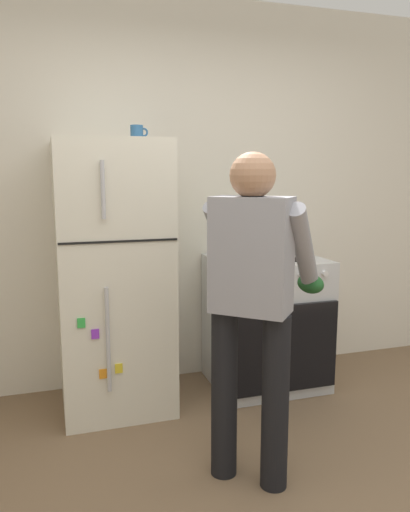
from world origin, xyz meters
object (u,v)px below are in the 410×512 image
object	(u,v)px
stove_range	(266,322)
coffee_mug	(137,133)
refrigerator	(113,277)
person_cook	(253,291)
red_pot	(249,250)
pepper_mill	(293,240)

from	to	relation	value
stove_range	coffee_mug	xyz separation A→B (m)	(-0.88, 0.06, 1.29)
refrigerator	person_cook	world-z (taller)	refrigerator
person_cook	red_pot	xyz separation A→B (m)	(0.37, 0.96, 0.04)
pepper_mill	red_pot	bearing A→B (deg)	-151.48
coffee_mug	pepper_mill	size ratio (longest dim) A/B	0.68
pepper_mill	person_cook	bearing A→B (deg)	-124.59
refrigerator	stove_range	bearing A→B (deg)	-0.54
person_cook	coffee_mug	bearing A→B (deg)	108.26
coffee_mug	pepper_mill	bearing A→B (deg)	7.22
person_cook	pepper_mill	world-z (taller)	person_cook
stove_range	person_cook	distance (m)	1.24
person_cook	red_pot	world-z (taller)	person_cook
stove_range	coffee_mug	bearing A→B (deg)	176.09
person_cook	refrigerator	bearing A→B (deg)	117.80
red_pot	stove_range	bearing A→B (deg)	13.92
red_pot	coffee_mug	bearing A→B (deg)	172.14
person_cook	pepper_mill	bearing A→B (deg)	55.41
person_cook	red_pot	size ratio (longest dim) A/B	4.50
stove_range	red_pot	world-z (taller)	red_pot
refrigerator	person_cook	xyz separation A→B (m)	(0.53, -1.01, 0.10)
refrigerator	coffee_mug	size ratio (longest dim) A/B	15.22
person_cook	pepper_mill	xyz separation A→B (m)	(0.83, 1.21, 0.05)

